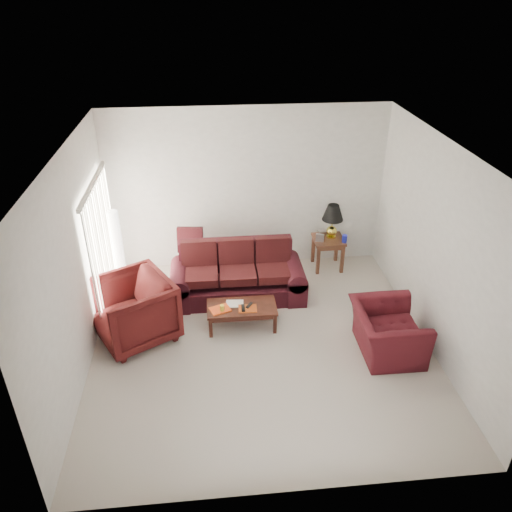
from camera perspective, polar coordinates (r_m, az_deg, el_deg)
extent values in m
plane|color=beige|center=(7.67, 0.65, -9.98)|extent=(5.00, 5.00, 0.00)
cube|color=silver|center=(8.31, -17.17, 0.88)|extent=(0.10, 2.00, 2.16)
cube|color=black|center=(9.00, -7.53, 1.86)|extent=(0.48, 0.28, 0.47)
cube|color=#B6B7BB|center=(9.20, 7.32, 2.08)|extent=(0.16, 0.10, 0.15)
cylinder|color=navy|center=(9.23, 10.09, 1.96)|extent=(0.10, 0.10, 0.14)
cube|color=#B3B2B7|center=(9.43, 7.53, 2.85)|extent=(0.14, 0.17, 0.05)
imported|color=#3C0D0D|center=(7.72, -13.86, -6.04)|extent=(1.49, 1.48, 1.01)
imported|color=#3F0E14|center=(7.57, 14.75, -8.34)|extent=(0.96, 1.09, 0.71)
cube|color=#DC4516|center=(7.73, -4.12, -6.11)|extent=(0.36, 0.32, 0.02)
cube|color=white|center=(7.85, -2.46, -5.47)|extent=(0.29, 0.23, 0.02)
cube|color=#B84615|center=(7.73, -0.97, -6.02)|extent=(0.29, 0.22, 0.02)
cube|color=black|center=(7.71, -1.47, -5.95)|extent=(0.06, 0.18, 0.02)
cube|color=black|center=(7.77, -0.77, -5.64)|extent=(0.12, 0.15, 0.02)
cylinder|color=yellow|center=(7.67, -3.89, -5.99)|extent=(0.08, 0.08, 0.11)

